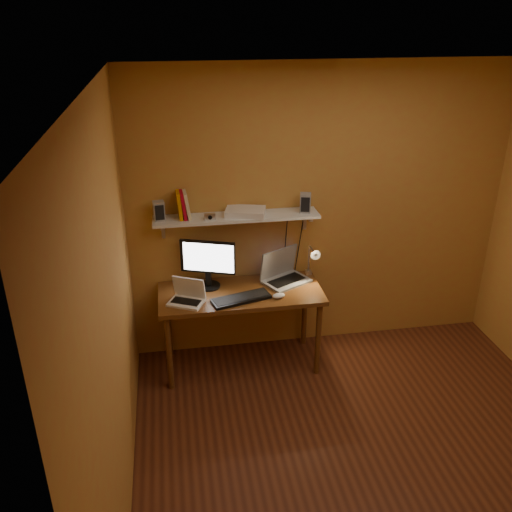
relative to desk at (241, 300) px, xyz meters
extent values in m
cube|color=#592A17|center=(0.77, -1.28, -0.67)|extent=(3.40, 3.20, 0.02)
cube|color=silver|center=(0.77, -1.28, 1.95)|extent=(3.40, 3.20, 0.02)
cube|color=#A87F33|center=(0.77, 0.33, 0.64)|extent=(3.40, 0.02, 2.60)
cube|color=#A87F33|center=(-0.94, -1.28, 0.64)|extent=(0.02, 3.20, 2.60)
cube|color=brown|center=(0.00, 0.00, 0.07)|extent=(1.40, 0.60, 0.04)
cylinder|color=brown|center=(-0.64, -0.24, -0.31)|extent=(0.05, 0.05, 0.71)
cylinder|color=brown|center=(0.64, -0.24, -0.31)|extent=(0.05, 0.05, 0.71)
cylinder|color=brown|center=(-0.64, 0.24, -0.31)|extent=(0.05, 0.05, 0.71)
cylinder|color=brown|center=(0.64, 0.24, -0.31)|extent=(0.05, 0.05, 0.71)
cube|color=silver|center=(0.00, 0.19, 0.70)|extent=(1.40, 0.25, 0.02)
cube|color=silver|center=(-0.62, 0.30, 0.60)|extent=(0.03, 0.03, 0.18)
cube|color=silver|center=(0.62, 0.30, 0.60)|extent=(0.03, 0.03, 0.18)
cylinder|color=black|center=(-0.26, 0.14, 0.09)|extent=(0.26, 0.26, 0.01)
cube|color=black|center=(-0.26, 0.14, 0.17)|extent=(0.06, 0.05, 0.15)
cube|color=black|center=(-0.26, 0.14, 0.37)|extent=(0.46, 0.19, 0.29)
cube|color=white|center=(-0.26, 0.12, 0.37)|extent=(0.42, 0.15, 0.26)
cube|color=gray|center=(0.43, 0.11, 0.10)|extent=(0.47, 0.42, 0.02)
cube|color=black|center=(0.43, 0.11, 0.11)|extent=(0.36, 0.29, 0.00)
cube|color=gray|center=(0.37, 0.21, 0.24)|extent=(0.37, 0.23, 0.27)
cube|color=#13153E|center=(0.37, 0.21, 0.24)|extent=(0.32, 0.20, 0.23)
cube|color=silver|center=(-0.47, -0.13, 0.10)|extent=(0.33, 0.30, 0.02)
cube|color=black|center=(-0.47, -0.13, 0.11)|extent=(0.26, 0.20, 0.00)
cube|color=silver|center=(-0.44, -0.06, 0.20)|extent=(0.27, 0.17, 0.19)
cube|color=black|center=(-0.44, -0.06, 0.20)|extent=(0.24, 0.14, 0.16)
cube|color=black|center=(-0.02, -0.15, 0.10)|extent=(0.52, 0.29, 0.03)
ellipsoid|color=silver|center=(0.30, -0.16, 0.11)|extent=(0.12, 0.09, 0.04)
cube|color=silver|center=(0.66, 0.24, 0.08)|extent=(0.05, 0.06, 0.08)
cylinder|color=silver|center=(0.66, 0.24, 0.23)|extent=(0.02, 0.02, 0.28)
cylinder|color=silver|center=(0.66, 0.16, 0.37)|extent=(0.01, 0.16, 0.01)
cone|color=silver|center=(0.66, 0.08, 0.37)|extent=(0.09, 0.09, 0.09)
sphere|color=#FFE0A5|center=(0.66, 0.06, 0.37)|extent=(0.04, 0.04, 0.04)
cube|color=gray|center=(-0.64, 0.19, 0.79)|extent=(0.10, 0.10, 0.16)
cube|color=gray|center=(0.59, 0.18, 0.79)|extent=(0.11, 0.11, 0.16)
cube|color=#C47602|center=(-0.47, 0.21, 0.82)|extent=(0.05, 0.16, 0.23)
cube|color=#A1061B|center=(-0.44, 0.21, 0.82)|extent=(0.06, 0.16, 0.23)
cube|color=beige|center=(-0.41, 0.21, 0.82)|extent=(0.06, 0.16, 0.23)
cube|color=silver|center=(-0.23, 0.13, 0.74)|extent=(0.09, 0.03, 0.06)
cylinder|color=black|center=(-0.23, 0.11, 0.74)|extent=(0.03, 0.02, 0.03)
cube|color=silver|center=(0.08, 0.20, 0.74)|extent=(0.37, 0.30, 0.05)
camera|label=1|loc=(-0.54, -4.05, 2.31)|focal=38.00mm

